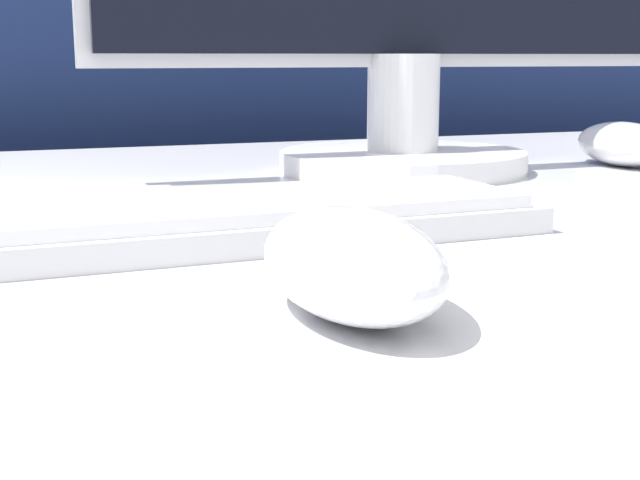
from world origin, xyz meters
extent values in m
cube|color=navy|center=(0.00, 0.67, 0.63)|extent=(5.00, 0.03, 1.26)
ellipsoid|color=white|center=(0.04, -0.21, 0.74)|extent=(0.08, 0.13, 0.04)
cube|color=silver|center=(0.02, -0.05, 0.73)|extent=(0.41, 0.13, 0.02)
cube|color=silver|center=(0.02, -0.05, 0.74)|extent=(0.38, 0.11, 0.01)
cylinder|color=silver|center=(0.27, 0.21, 0.73)|extent=(0.23, 0.23, 0.02)
cylinder|color=silver|center=(0.27, 0.21, 0.78)|extent=(0.07, 0.07, 0.09)
ellipsoid|color=silver|center=(0.50, 0.17, 0.74)|extent=(0.08, 0.13, 0.04)
camera|label=1|loc=(-0.10, -0.55, 0.83)|focal=50.00mm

